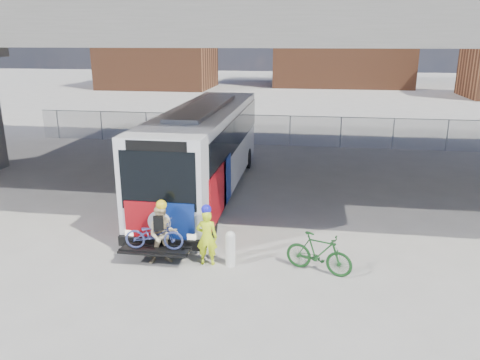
% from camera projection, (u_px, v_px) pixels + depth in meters
% --- Properties ---
extents(ground, '(160.00, 160.00, 0.00)m').
position_uv_depth(ground, '(245.00, 215.00, 17.17)').
color(ground, '#9E9991').
rests_on(ground, ground).
extents(bus, '(2.67, 12.90, 3.69)m').
position_uv_depth(bus, '(205.00, 144.00, 19.07)').
color(bus, silver).
rests_on(bus, ground).
extents(overpass, '(40.00, 16.00, 7.95)m').
position_uv_depth(overpass, '(260.00, 31.00, 19.06)').
color(overpass, '#605E59').
rests_on(overpass, ground).
extents(chainlink_fence, '(30.00, 0.06, 30.00)m').
position_uv_depth(chainlink_fence, '(273.00, 122.00, 28.11)').
color(chainlink_fence, gray).
rests_on(chainlink_fence, ground).
extents(brick_buildings, '(54.00, 22.00, 12.00)m').
position_uv_depth(brick_buildings, '(307.00, 45.00, 61.04)').
color(brick_buildings, brown).
rests_on(brick_buildings, ground).
extents(bollard, '(0.28, 0.28, 1.06)m').
position_uv_depth(bollard, '(230.00, 247.00, 13.22)').
color(bollard, white).
rests_on(bollard, ground).
extents(cyclist_hivis, '(0.63, 0.43, 1.81)m').
position_uv_depth(cyclist_hivis, '(207.00, 236.00, 13.23)').
color(cyclist_hivis, '#DCFD1A').
rests_on(cyclist_hivis, ground).
extents(cyclist_tan, '(1.01, 0.89, 1.93)m').
position_uv_depth(cyclist_tan, '(163.00, 234.00, 13.29)').
color(cyclist_tan, '#D4B988').
rests_on(cyclist_tan, ground).
extents(bike_parked, '(1.97, 1.14, 1.14)m').
position_uv_depth(bike_parked, '(319.00, 253.00, 12.85)').
color(bike_parked, '#16461A').
rests_on(bike_parked, ground).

